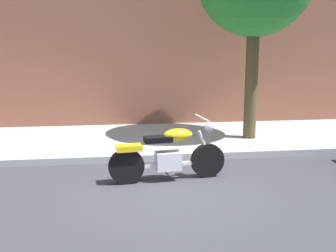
# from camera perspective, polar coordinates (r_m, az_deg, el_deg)

# --- Properties ---
(ground_plane) EXTENTS (60.00, 60.00, 0.00)m
(ground_plane) POSITION_cam_1_polar(r_m,az_deg,el_deg) (6.60, 0.09, -9.37)
(ground_plane) COLOR #38383D
(sidewalk) EXTENTS (18.17, 3.35, 0.14)m
(sidewalk) POSITION_cam_1_polar(r_m,az_deg,el_deg) (9.82, -2.51, -1.97)
(sidewalk) COLOR #A6A6A6
(sidewalk) RESTS_ON ground
(motorcycle) EXTENTS (2.10, 0.70, 1.12)m
(motorcycle) POSITION_cam_1_polar(r_m,az_deg,el_deg) (6.98, -0.02, -4.18)
(motorcycle) COLOR black
(motorcycle) RESTS_ON ground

